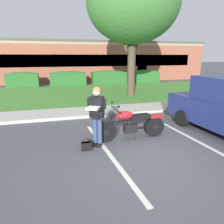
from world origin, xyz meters
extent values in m
plane|color=#4C4C51|center=(0.00, 0.00, 0.00)|extent=(140.00, 140.00, 0.00)
cube|color=#B7B2A8|center=(0.00, 3.54, 0.06)|extent=(60.00, 0.20, 0.12)
cube|color=#B7B2A8|center=(0.00, 4.39, 0.04)|extent=(60.00, 1.50, 0.08)
cube|color=#478433|center=(0.00, 9.07, 0.03)|extent=(60.00, 7.87, 0.06)
cube|color=silver|center=(-1.04, 0.20, 0.00)|extent=(0.50, 4.39, 0.01)
cube|color=silver|center=(1.76, 0.20, 0.00)|extent=(0.50, 4.39, 0.01)
cylinder|color=black|center=(-0.93, 0.92, 0.32)|extent=(0.64, 0.13, 0.64)
cylinder|color=black|center=(-0.93, 0.92, 0.32)|extent=(0.18, 0.13, 0.18)
cylinder|color=black|center=(0.67, 0.99, 0.32)|extent=(0.65, 0.21, 0.64)
cylinder|color=black|center=(0.67, 0.99, 0.32)|extent=(0.19, 0.21, 0.18)
cube|color=black|center=(-0.93, 0.92, 0.67)|extent=(0.45, 0.16, 0.06)
cube|color=maroon|center=(0.72, 0.99, 0.66)|extent=(0.45, 0.22, 0.08)
cylinder|color=black|center=(-0.79, 0.85, 0.60)|extent=(0.31, 0.06, 0.58)
cylinder|color=black|center=(-0.80, 1.01, 0.60)|extent=(0.31, 0.06, 0.58)
sphere|color=black|center=(-0.76, 0.93, 0.86)|extent=(0.17, 0.17, 0.17)
cylinder|color=black|center=(-0.62, 0.94, 0.98)|extent=(0.06, 0.72, 0.03)
cylinder|color=black|center=(-0.60, 0.58, 0.98)|extent=(0.05, 0.10, 0.04)
cylinder|color=black|center=(-0.63, 1.30, 0.98)|extent=(0.05, 0.10, 0.04)
sphere|color=black|center=(-0.63, 0.63, 1.14)|extent=(0.08, 0.08, 0.08)
sphere|color=black|center=(-0.65, 1.23, 1.14)|extent=(0.08, 0.08, 0.08)
cube|color=black|center=(-0.18, 0.95, 0.56)|extent=(1.10, 0.14, 0.10)
ellipsoid|color=maroon|center=(-0.35, 0.95, 0.78)|extent=(0.57, 0.34, 0.26)
cube|color=black|center=(0.15, 0.97, 0.70)|extent=(0.65, 0.31, 0.12)
cube|color=black|center=(-0.15, 0.95, 0.36)|extent=(0.41, 0.26, 0.28)
cylinder|color=black|center=(-0.19, 0.95, 0.52)|extent=(0.18, 0.13, 0.21)
cylinder|color=black|center=(-0.12, 0.96, 0.52)|extent=(0.18, 0.13, 0.21)
cylinder|color=black|center=(0.21, 1.11, 0.26)|extent=(0.60, 0.10, 0.08)
cylinder|color=black|center=(0.41, 1.12, 0.26)|extent=(0.60, 0.10, 0.08)
cylinder|color=black|center=(-0.03, 0.80, 0.15)|extent=(0.12, 0.12, 0.30)
cube|color=black|center=(-1.18, 0.67, 0.05)|extent=(0.21, 0.26, 0.10)
cube|color=black|center=(-1.30, 0.74, 0.05)|extent=(0.21, 0.26, 0.10)
cylinder|color=navy|center=(-1.17, 0.69, 0.43)|extent=(0.14, 0.14, 0.86)
cylinder|color=navy|center=(-1.29, 0.75, 0.43)|extent=(0.14, 0.14, 0.86)
cube|color=black|center=(-1.23, 0.72, 1.15)|extent=(0.44, 0.38, 0.58)
cube|color=black|center=(-1.23, 0.72, 1.42)|extent=(0.36, 0.32, 0.06)
sphere|color=beige|center=(-1.23, 0.72, 1.56)|extent=(0.21, 0.21, 0.21)
sphere|color=olive|center=(-1.22, 0.73, 1.59)|extent=(0.23, 0.23, 0.23)
cube|color=black|center=(-1.29, 0.61, 0.90)|extent=(0.24, 0.20, 0.12)
cylinder|color=black|center=(-1.17, 0.50, 1.17)|extent=(0.25, 0.34, 0.09)
cylinder|color=black|center=(-1.45, 0.66, 1.17)|extent=(0.25, 0.34, 0.09)
cylinder|color=black|center=(-1.05, 0.59, 1.25)|extent=(0.10, 0.10, 0.28)
cylinder|color=black|center=(-1.43, 0.81, 1.25)|extent=(0.10, 0.10, 0.28)
cube|color=white|center=(-1.38, 0.46, 1.19)|extent=(0.44, 0.44, 0.05)
cube|color=black|center=(-1.57, 0.50, 0.12)|extent=(0.28, 0.12, 0.24)
cube|color=black|center=(-1.57, 0.50, 0.22)|extent=(0.28, 0.13, 0.04)
torus|color=black|center=(-1.57, 0.50, 0.26)|extent=(0.20, 0.02, 0.20)
cube|color=black|center=(3.05, 1.29, 1.44)|extent=(1.57, 0.37, 0.51)
cube|color=black|center=(2.94, 2.60, 0.40)|extent=(1.90, 0.27, 0.20)
cylinder|color=black|center=(2.13, 1.59, 0.30)|extent=(0.29, 0.62, 0.60)
cylinder|color=black|center=(3.91, 1.75, 0.30)|extent=(0.29, 0.62, 0.60)
cylinder|color=#4C3D2D|center=(2.33, 7.62, 1.71)|extent=(0.49, 0.49, 3.42)
ellipsoid|color=#3D7A33|center=(2.33, 7.62, 5.45)|extent=(5.42, 5.42, 4.61)
cylinder|color=#4C3D2D|center=(2.66, 7.62, 3.28)|extent=(0.17, 0.82, 1.18)
cylinder|color=#4C3D2D|center=(1.83, 7.62, 3.26)|extent=(0.17, 1.12, 1.16)
cube|color=#286028|center=(-4.94, 13.35, 0.55)|extent=(2.51, 0.90, 1.10)
ellipsoid|color=#286028|center=(-4.94, 13.35, 1.10)|extent=(2.39, 0.84, 0.28)
cube|color=#286028|center=(-1.30, 13.35, 0.55)|extent=(3.01, 0.90, 1.10)
ellipsoid|color=#286028|center=(-1.30, 13.35, 1.10)|extent=(2.86, 0.84, 0.28)
cube|color=#286028|center=(2.34, 13.35, 0.55)|extent=(3.11, 0.90, 1.10)
ellipsoid|color=#286028|center=(2.34, 13.35, 1.10)|extent=(2.96, 0.84, 0.28)
cube|color=#286028|center=(5.98, 13.35, 0.55)|extent=(2.42, 0.90, 1.10)
ellipsoid|color=#286028|center=(5.98, 13.35, 1.10)|extent=(2.29, 0.84, 0.28)
cube|color=#93513D|center=(1.59, 19.17, 1.88)|extent=(23.47, 8.20, 3.76)
cube|color=#998466|center=(1.59, 15.10, 3.64)|extent=(23.47, 0.10, 0.24)
cube|color=#4C4742|center=(1.59, 19.17, 3.86)|extent=(23.70, 8.29, 0.20)
cube|color=#1E282D|center=(1.59, 15.09, 2.07)|extent=(19.95, 0.06, 1.10)
cube|color=#93513D|center=(-6.39, 15.08, 2.07)|extent=(0.08, 0.04, 1.20)
cube|color=#93513D|center=(-2.40, 15.08, 2.07)|extent=(0.08, 0.04, 1.20)
cube|color=#93513D|center=(1.59, 15.08, 2.07)|extent=(0.08, 0.04, 1.20)
cube|color=#93513D|center=(5.58, 15.08, 2.07)|extent=(0.08, 0.04, 1.20)
cube|color=#93513D|center=(9.57, 15.08, 2.07)|extent=(0.08, 0.04, 1.20)
cube|color=#473323|center=(6.28, 15.10, 1.05)|extent=(1.00, 0.08, 2.10)
camera|label=1|loc=(-2.23, -4.58, 2.50)|focal=32.52mm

